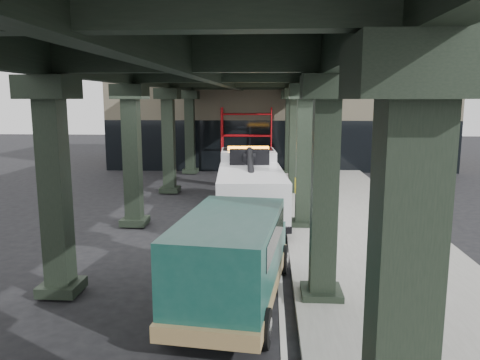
% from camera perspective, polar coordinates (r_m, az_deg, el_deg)
% --- Properties ---
extents(ground, '(90.00, 90.00, 0.00)m').
position_cam_1_polar(ground, '(14.79, -2.01, -7.89)').
color(ground, black).
rests_on(ground, ground).
extents(sidewalk, '(5.00, 40.00, 0.15)m').
position_cam_1_polar(sidewalk, '(16.90, 14.12, -5.65)').
color(sidewalk, gray).
rests_on(sidewalk, ground).
extents(lane_stripe, '(0.12, 38.00, 0.01)m').
position_cam_1_polar(lane_stripe, '(16.64, 4.54, -5.87)').
color(lane_stripe, silver).
rests_on(lane_stripe, ground).
extents(viaduct, '(7.40, 32.00, 6.40)m').
position_cam_1_polar(viaduct, '(16.14, -2.87, 13.24)').
color(viaduct, black).
rests_on(viaduct, ground).
extents(building, '(22.00, 10.00, 8.00)m').
position_cam_1_polar(building, '(34.02, 4.68, 8.96)').
color(building, '#C6B793').
rests_on(building, ground).
extents(scaffolding, '(3.08, 0.88, 4.00)m').
position_cam_1_polar(scaffolding, '(28.79, 0.82, 5.07)').
color(scaffolding, red).
rests_on(scaffolding, ground).
extents(tow_truck, '(2.89, 8.29, 2.67)m').
position_cam_1_polar(tow_truck, '(18.16, 1.17, -0.31)').
color(tow_truck, black).
rests_on(tow_truck, ground).
extents(towed_van, '(2.58, 5.35, 2.09)m').
position_cam_1_polar(towed_van, '(10.28, -0.93, -9.34)').
color(towed_van, '#13443B').
rests_on(towed_van, ground).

